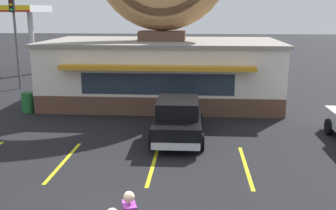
# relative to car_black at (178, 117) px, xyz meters

# --- Properties ---
(donut_shop_building) EXTENTS (12.30, 6.75, 10.96)m
(donut_shop_building) POSITION_rel_car_black_xyz_m (-1.14, 6.21, 2.87)
(donut_shop_building) COLOR brown
(donut_shop_building) RESTS_ON ground
(car_black) EXTENTS (2.02, 4.58, 1.60)m
(car_black) POSITION_rel_car_black_xyz_m (0.00, 0.00, 0.00)
(car_black) COLOR black
(car_black) RESTS_ON ground
(trash_bin) EXTENTS (0.57, 0.57, 0.97)m
(trash_bin) POSITION_rel_car_black_xyz_m (-7.59, 3.55, -0.37)
(trash_bin) COLOR #1E662D
(trash_bin) RESTS_ON ground
(traffic_light_pole) EXTENTS (0.28, 0.47, 5.80)m
(traffic_light_pole) POSITION_rel_car_black_xyz_m (-10.63, 9.34, 2.84)
(traffic_light_pole) COLOR #595B60
(traffic_light_pole) RESTS_ON ground
(parking_stripe_mid_left) EXTENTS (0.12, 3.60, 0.01)m
(parking_stripe_mid_left) POSITION_rel_car_black_xyz_m (-3.67, -2.73, -0.87)
(parking_stripe_mid_left) COLOR yellow
(parking_stripe_mid_left) RESTS_ON ground
(parking_stripe_centre) EXTENTS (0.12, 3.60, 0.01)m
(parking_stripe_centre) POSITION_rel_car_black_xyz_m (-0.67, -2.73, -0.87)
(parking_stripe_centre) COLOR yellow
(parking_stripe_centre) RESTS_ON ground
(parking_stripe_mid_right) EXTENTS (0.12, 3.60, 0.01)m
(parking_stripe_mid_right) POSITION_rel_car_black_xyz_m (2.33, -2.73, -0.87)
(parking_stripe_mid_right) COLOR yellow
(parking_stripe_mid_right) RESTS_ON ground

